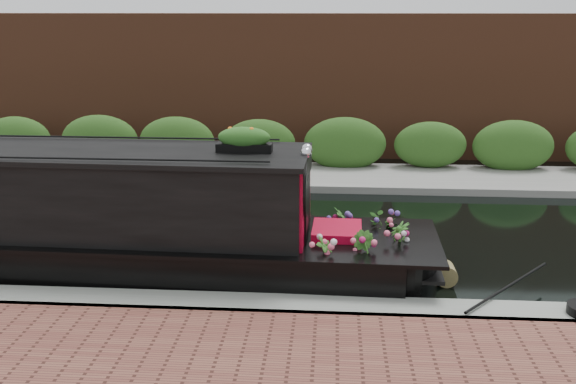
{
  "coord_description": "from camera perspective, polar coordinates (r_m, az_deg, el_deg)",
  "views": [
    {
      "loc": [
        1.85,
        -11.28,
        4.12
      ],
      "look_at": [
        1.08,
        -0.6,
        1.05
      ],
      "focal_mm": 40.0,
      "sensor_mm": 36.0,
      "label": 1
    }
  ],
  "objects": [
    {
      "name": "near_bank_coping",
      "position": [
        9.17,
        -8.12,
        -10.9
      ],
      "size": [
        40.0,
        0.6,
        0.5
      ],
      "primitive_type": "cube",
      "color": "gray",
      "rests_on": "ground"
    },
    {
      "name": "ground",
      "position": [
        12.15,
        -4.9,
        -3.9
      ],
      "size": [
        80.0,
        80.0,
        0.0
      ],
      "primitive_type": "plane",
      "color": "black",
      "rests_on": "ground"
    },
    {
      "name": "far_bank_path",
      "position": [
        16.12,
        -2.61,
        1.16
      ],
      "size": [
        40.0,
        2.4,
        0.34
      ],
      "primitive_type": "cube",
      "color": "gray",
      "rests_on": "ground"
    },
    {
      "name": "far_brick_wall",
      "position": [
        19.02,
        -1.57,
        3.47
      ],
      "size": [
        40.0,
        1.0,
        8.0
      ],
      "primitive_type": "cube",
      "color": "brown",
      "rests_on": "ground"
    },
    {
      "name": "rope_fender",
      "position": [
        10.31,
        13.81,
        -7.05
      ],
      "size": [
        0.33,
        0.36,
        0.33
      ],
      "primitive_type": "cylinder",
      "rotation": [
        1.57,
        0.0,
        0.0
      ],
      "color": "olive",
      "rests_on": "ground"
    },
    {
      "name": "narrowboat",
      "position": [
        10.81,
        -19.43,
        -2.92
      ],
      "size": [
        11.33,
        2.29,
        2.64
      ],
      "rotation": [
        0.0,
        0.0,
        -0.03
      ],
      "color": "black",
      "rests_on": "ground"
    },
    {
      "name": "far_hedge",
      "position": [
        16.99,
        -2.26,
        1.94
      ],
      "size": [
        40.0,
        1.1,
        2.8
      ],
      "primitive_type": "cube",
      "color": "#2C561C",
      "rests_on": "ground"
    }
  ]
}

